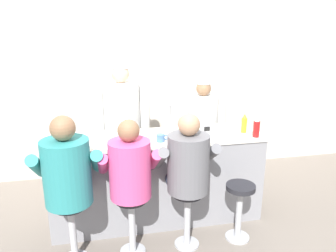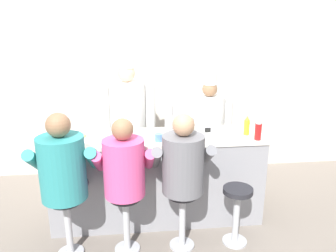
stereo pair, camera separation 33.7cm
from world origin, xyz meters
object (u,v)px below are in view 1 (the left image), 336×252
Objects in this scene: diner_seated_pink at (130,172)px; cook_in_whites_far at (202,127)px; diner_seated_teal at (68,174)px; diner_seated_grey at (187,166)px; coffee_mug_tan at (197,135)px; napkin_dispenser_chrome at (206,128)px; water_pitcher_clear at (187,124)px; coffee_mug_blue at (161,138)px; mustard_bottle_yellow at (244,124)px; cook_in_whites_near at (122,119)px; breakfast_plate at (80,140)px; cup_stack_steel at (167,118)px; empty_stool_round at (240,203)px; ketchup_bottle_red at (256,127)px; hot_sauce_bottle_orange at (179,135)px; cereal_bowl at (58,138)px.

cook_in_whites_far is at bearing 47.34° from diner_seated_pink.
diner_seated_grey is (1.13, -0.00, -0.02)m from diner_seated_teal.
coffee_mug_tan is at bearing 24.31° from diner_seated_pink.
diner_seated_pink is at bearing -151.03° from napkin_dispenser_chrome.
diner_seated_pink is (-0.73, -0.64, -0.25)m from water_pitcher_clear.
mustard_bottle_yellow is at bearing 6.56° from coffee_mug_blue.
mustard_bottle_yellow is 0.12× the size of cook_in_whites_near.
cup_stack_steel is at bearing 11.19° from breakfast_plate.
diner_seated_grey reaches higher than diner_seated_pink.
cook_in_whites_far is at bearing 110.36° from mustard_bottle_yellow.
diner_seated_grey is 2.25× the size of empty_stool_round.
coffee_mug_tan is 0.09× the size of diner_seated_teal.
napkin_dispenser_chrome is 0.10× the size of diner_seated_grey.
coffee_mug_tan is 1.39m from diner_seated_teal.
hot_sauce_bottle_orange is (-0.86, 0.07, -0.05)m from ketchup_bottle_red.
diner_seated_grey reaches higher than cereal_bowl.
diner_seated_teal is at bearing -114.56° from cook_in_whites_near.
diner_seated_grey is at bearing -149.16° from mustard_bottle_yellow.
water_pitcher_clear is 1.52× the size of coffee_mug_tan.
cook_in_whites_far reaches higher than mustard_bottle_yellow.
breakfast_plate is at bearing 79.89° from diner_seated_teal.
diner_seated_teal is 1.05× the size of diner_seated_pink.
cook_in_whites_near is (-0.54, 0.94, -0.06)m from hot_sauce_bottle_orange.
diner_seated_teal is at bearing -158.94° from coffee_mug_blue.
diner_seated_teal reaches higher than breakfast_plate.
cook_in_whites_near reaches higher than coffee_mug_tan.
ketchup_bottle_red is at bearing -4.04° from coffee_mug_tan.
diner_seated_teal is at bearing -145.64° from cup_stack_steel.
cup_stack_steel is at bearing 162.85° from mustard_bottle_yellow.
hot_sauce_bottle_orange is at bearing 0.76° from coffee_mug_blue.
water_pitcher_clear is at bearing 37.33° from coffee_mug_blue.
napkin_dispenser_chrome reaches higher than empty_stool_round.
cereal_bowl is (-0.23, 0.06, 0.01)m from breakfast_plate.
breakfast_plate is at bearing 167.72° from coffee_mug_blue.
breakfast_plate is 0.74m from diner_seated_pink.
hot_sauce_bottle_orange is 0.39m from cup_stack_steel.
cook_in_whites_far is at bearing -6.34° from cook_in_whites_near.
coffee_mug_blue is 0.08× the size of cook_in_whites_far.
cook_in_whites_near reaches higher than empty_stool_round.
diner_seated_grey is (-0.86, -0.30, -0.25)m from ketchup_bottle_red.
diner_seated_pink is at bearing -0.36° from diner_seated_teal.
cup_stack_steel reaches higher than mustard_bottle_yellow.
coffee_mug_tan is at bearing -2.48° from coffee_mug_blue.
empty_stool_round is at bearing -50.77° from cook_in_whites_near.
cook_in_whites_far is at bearing 48.69° from coffee_mug_blue.
cook_in_whites_near reaches higher than diner_seated_teal.
coffee_mug_tan is 0.83m from empty_stool_round.
empty_stool_round is 1.84m from cook_in_whites_near.
coffee_mug_blue is at bearing -165.23° from napkin_dispenser_chrome.
napkin_dispenser_chrome is at bearing -42.16° from cook_in_whites_near.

